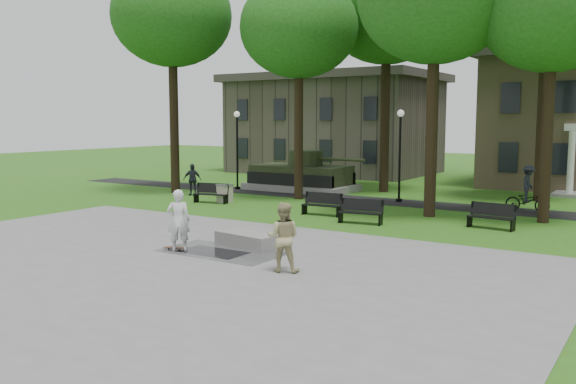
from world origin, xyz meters
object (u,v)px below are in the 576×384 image
at_px(skateboarder, 179,220).
at_px(concrete_block, 248,239).
at_px(friend_watching, 283,237).
at_px(park_bench_0, 212,193).
at_px(trash_bin, 225,193).
at_px(cyclist, 528,193).

bearing_deg(skateboarder, concrete_block, -164.82).
height_order(friend_watching, park_bench_0, friend_watching).
distance_m(park_bench_0, trash_bin, 0.65).
xyz_separation_m(skateboarder, friend_watching, (4.25, -0.40, -0.03)).
distance_m(concrete_block, cyclist, 14.63).
bearing_deg(cyclist, concrete_block, 155.05).
height_order(concrete_block, friend_watching, friend_watching).
xyz_separation_m(skateboarder, trash_bin, (-6.10, 9.95, -0.54)).
distance_m(skateboarder, trash_bin, 11.68).
xyz_separation_m(skateboarder, cyclist, (7.56, 15.09, -0.14)).
bearing_deg(trash_bin, skateboarder, -58.49).
bearing_deg(friend_watching, park_bench_0, -63.89).
xyz_separation_m(park_bench_0, trash_bin, (0.52, 0.38, -0.04)).
relative_size(cyclist, park_bench_0, 1.17).
bearing_deg(concrete_block, cyclist, 64.99).
bearing_deg(cyclist, park_bench_0, 111.33).
height_order(friend_watching, trash_bin, friend_watching).
distance_m(concrete_block, skateboarder, 2.43).
height_order(concrete_block, skateboarder, skateboarder).
distance_m(skateboarder, park_bench_0, 11.64).
bearing_deg(park_bench_0, skateboarder, -66.84).
relative_size(concrete_block, cyclist, 1.02).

